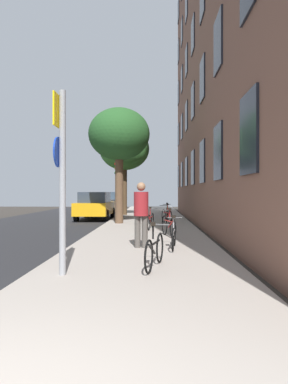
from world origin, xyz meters
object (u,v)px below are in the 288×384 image
at_px(bicycle_0, 155,250).
at_px(pedestrian_0, 141,210).
at_px(sign_post, 61,167).
at_px(bicycle_5, 167,213).
at_px(bicycle_4, 167,216).
at_px(car_0, 95,205).
at_px(bicycle_3, 151,220).
at_px(bicycle_1, 174,236).
at_px(tree_near, 119,135).
at_px(bicycle_2, 169,225).
at_px(traffic_light, 119,179).
at_px(tree_far, 124,149).
at_px(car_1, 108,201).

height_order(bicycle_0, pedestrian_0, pedestrian_0).
distance_m(sign_post, bicycle_5, 12.96).
relative_size(bicycle_4, car_0, 0.38).
distance_m(bicycle_5, car_0, 4.41).
height_order(bicycle_3, car_0, car_0).
distance_m(bicycle_0, bicycle_1, 2.46).
bearing_deg(pedestrian_0, tree_near, 100.39).
height_order(bicycle_1, car_0, car_0).
bearing_deg(tree_near, bicycle_2, -66.50).
bearing_deg(traffic_light, bicycle_3, -72.52).
xyz_separation_m(bicycle_1, pedestrian_0, (-0.89, 0.11, 0.67)).
bearing_deg(bicycle_2, bicycle_4, 88.63).
bearing_deg(bicycle_3, sign_post, -101.37).
bearing_deg(bicycle_0, bicycle_3, 91.16).
relative_size(sign_post, bicycle_2, 1.97).
xyz_separation_m(tree_near, pedestrian_0, (1.34, -7.33, -3.25)).
relative_size(tree_far, bicycle_3, 3.38).
xyz_separation_m(bicycle_2, bicycle_3, (-0.63, 2.40, -0.03)).
height_order(traffic_light, bicycle_5, traffic_light).
bearing_deg(car_0, traffic_light, -2.03).
xyz_separation_m(sign_post, tree_near, (0.01, 10.46, 2.29)).
height_order(traffic_light, pedestrian_0, traffic_light).
distance_m(sign_post, bicycle_3, 8.14).
bearing_deg(pedestrian_0, car_0, 105.93).
xyz_separation_m(tree_far, bicycle_1, (2.50, -13.54, -3.98)).
height_order(tree_far, car_0, tree_far).
xyz_separation_m(tree_near, car_0, (-1.76, 3.56, -3.55)).
bearing_deg(pedestrian_0, car_1, 100.06).
bearing_deg(tree_far, bicycle_5, -55.77).
bearing_deg(bicycle_2, pedestrian_0, -110.24).
relative_size(traffic_light, bicycle_4, 1.96).
height_order(car_0, car_1, same).
xyz_separation_m(sign_post, bicycle_1, (2.24, 3.02, -1.63)).
bearing_deg(bicycle_4, bicycle_2, -91.37).
distance_m(bicycle_1, bicycle_2, 2.40).
distance_m(bicycle_4, car_1, 13.53).
bearing_deg(tree_far, bicycle_3, -78.15).
xyz_separation_m(tree_far, bicycle_4, (2.57, -6.34, -3.95)).
distance_m(tree_far, bicycle_0, 16.54).
relative_size(bicycle_2, bicycle_4, 1.01).
xyz_separation_m(bicycle_4, car_1, (-4.48, 12.76, 0.35)).
bearing_deg(bicycle_5, bicycle_4, -92.51).
relative_size(traffic_light, tree_far, 0.58).
bearing_deg(bicycle_0, car_0, 104.53).
xyz_separation_m(bicycle_5, car_0, (-4.17, 1.40, 0.36)).
relative_size(bicycle_3, bicycle_4, 1.00).
height_order(tree_far, bicycle_2, tree_far).
relative_size(tree_near, bicycle_0, 3.41).
height_order(sign_post, bicycle_4, sign_post).
bearing_deg(sign_post, pedestrian_0, 66.61).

